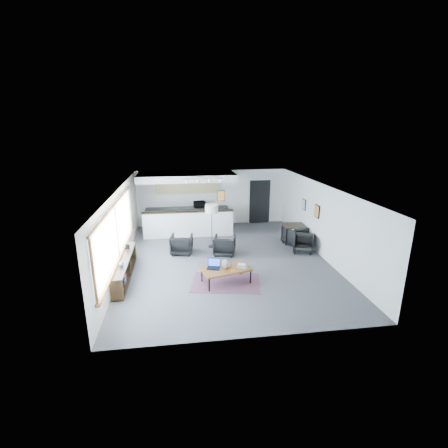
{
  "coord_description": "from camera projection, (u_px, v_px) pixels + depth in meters",
  "views": [
    {
      "loc": [
        -1.52,
        -10.57,
        4.52
      ],
      "look_at": [
        0.0,
        0.4,
        1.2
      ],
      "focal_mm": 26.0,
      "sensor_mm": 36.0,
      "label": 1
    }
  ],
  "objects": [
    {
      "name": "dining_chair_near",
      "position": [
        303.0,
        244.0,
        12.14
      ],
      "size": [
        0.79,
        0.77,
        0.63
      ],
      "primitive_type": "imported",
      "rotation": [
        0.0,
        0.0,
        -0.4
      ],
      "color": "black",
      "rests_on": "floor"
    },
    {
      "name": "kitchenette",
      "position": [
        187.0,
        200.0,
        14.49
      ],
      "size": [
        4.2,
        1.96,
        2.6
      ],
      "color": "white",
      "rests_on": "floor"
    },
    {
      "name": "dining_chair_far",
      "position": [
        294.0,
        236.0,
        12.99
      ],
      "size": [
        0.86,
        0.84,
        0.69
      ],
      "primitive_type": "imported",
      "rotation": [
        0.0,
        0.0,
        3.54
      ],
      "color": "black",
      "rests_on": "floor"
    },
    {
      "name": "kilim_rug",
      "position": [
        226.0,
        282.0,
        9.82
      ],
      "size": [
        2.26,
        1.74,
        0.01
      ],
      "rotation": [
        0.0,
        0.0,
        -0.19
      ],
      "color": "#4F2D3D",
      "rests_on": "floor"
    },
    {
      "name": "laptop",
      "position": [
        214.0,
        265.0,
        9.73
      ],
      "size": [
        0.44,
        0.39,
        0.26
      ],
      "rotation": [
        0.0,
        0.0,
        -0.28
      ],
      "color": "black",
      "rests_on": "coffee_table"
    },
    {
      "name": "ceramic_pot",
      "position": [
        226.0,
        263.0,
        9.7
      ],
      "size": [
        0.27,
        0.27,
        0.27
      ],
      "rotation": [
        0.0,
        0.0,
        0.05
      ],
      "color": "gray",
      "rests_on": "coffee_table"
    },
    {
      "name": "book_stack",
      "position": [
        242.0,
        266.0,
        9.79
      ],
      "size": [
        0.34,
        0.31,
        0.08
      ],
      "rotation": [
        0.0,
        0.0,
        -0.4
      ],
      "color": "silver",
      "rests_on": "coffee_table"
    },
    {
      "name": "doorway",
      "position": [
        259.0,
        201.0,
        15.72
      ],
      "size": [
        1.1,
        0.12,
        2.15
      ],
      "color": "black",
      "rests_on": "room"
    },
    {
      "name": "microwave",
      "position": [
        199.0,
        204.0,
        15.07
      ],
      "size": [
        0.55,
        0.36,
        0.35
      ],
      "primitive_type": "imported",
      "rotation": [
        0.0,
        0.0,
        0.16
      ],
      "color": "black",
      "rests_on": "kitchenette"
    },
    {
      "name": "track_light",
      "position": [
        203.0,
        180.0,
        12.81
      ],
      "size": [
        1.6,
        0.07,
        0.15
      ],
      "color": "silver",
      "rests_on": "room"
    },
    {
      "name": "armchair_left",
      "position": [
        182.0,
        243.0,
        11.99
      ],
      "size": [
        0.86,
        0.82,
        0.79
      ],
      "primitive_type": "imported",
      "rotation": [
        0.0,
        0.0,
        2.99
      ],
      "color": "black",
      "rests_on": "floor"
    },
    {
      "name": "dining_table",
      "position": [
        294.0,
        227.0,
        13.09
      ],
      "size": [
        0.93,
        0.93,
        0.73
      ],
      "rotation": [
        0.0,
        0.0,
        -0.08
      ],
      "color": "black",
      "rests_on": "floor"
    },
    {
      "name": "coaster",
      "position": [
        233.0,
        271.0,
        9.54
      ],
      "size": [
        0.14,
        0.14,
        0.01
      ],
      "rotation": [
        0.0,
        0.0,
        0.37
      ],
      "color": "#E5590C",
      "rests_on": "coffee_table"
    },
    {
      "name": "window",
      "position": [
        117.0,
        233.0,
        9.8
      ],
      "size": [
        0.1,
        5.95,
        1.66
      ],
      "color": "#8CBFFF",
      "rests_on": "room"
    },
    {
      "name": "floor_lamp",
      "position": [
        212.0,
        210.0,
        12.33
      ],
      "size": [
        0.61,
        0.61,
        1.71
      ],
      "rotation": [
        0.0,
        0.0,
        -0.3
      ],
      "color": "black",
      "rests_on": "floor"
    },
    {
      "name": "coffee_table",
      "position": [
        226.0,
        270.0,
        9.7
      ],
      "size": [
        1.58,
        1.11,
        0.47
      ],
      "rotation": [
        0.0,
        0.0,
        0.26
      ],
      "color": "brown",
      "rests_on": "floor"
    },
    {
      "name": "console",
      "position": [
        125.0,
        269.0,
        10.01
      ],
      "size": [
        0.35,
        3.0,
        0.8
      ],
      "color": "black",
      "rests_on": "floor"
    },
    {
      "name": "room",
      "position": [
        225.0,
        225.0,
        11.16
      ],
      "size": [
        7.02,
        9.02,
        2.62
      ],
      "color": "#4B4B4D",
      "rests_on": "ground"
    },
    {
      "name": "armchair_right",
      "position": [
        224.0,
        244.0,
        11.9
      ],
      "size": [
        0.91,
        0.88,
        0.77
      ],
      "primitive_type": "imported",
      "rotation": [
        0.0,
        0.0,
        2.87
      ],
      "color": "black",
      "rests_on": "floor"
    },
    {
      "name": "wall_art_upper",
      "position": [
        304.0,
        205.0,
        13.17
      ],
      "size": [
        0.03,
        0.34,
        0.44
      ],
      "color": "black",
      "rests_on": "room"
    },
    {
      "name": "wall_art_lower",
      "position": [
        317.0,
        211.0,
        11.92
      ],
      "size": [
        0.03,
        0.38,
        0.48
      ],
      "color": "black",
      "rests_on": "room"
    }
  ]
}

